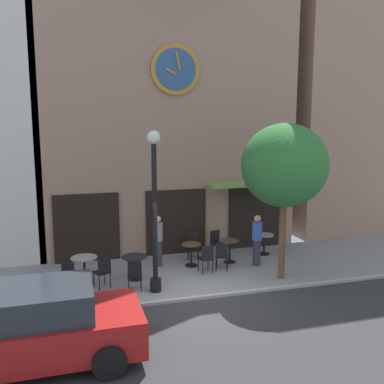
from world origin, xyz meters
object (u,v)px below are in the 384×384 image
(cafe_chair_by_entrance, at_px, (70,275))
(cafe_chair_right_end, at_px, (206,257))
(cafe_table_leftmost, at_px, (84,264))
(cafe_chair_curbside, at_px, (193,243))
(cafe_table_center_right, at_px, (230,248))
(cafe_chair_near_lamp, at_px, (222,254))
(cafe_chair_facing_wall, at_px, (135,272))
(cafe_chair_near_tree, at_px, (217,241))
(cafe_table_near_curb, at_px, (135,262))
(parked_car_red, at_px, (29,327))
(cafe_table_near_door, at_px, (264,241))
(street_lamp, at_px, (155,212))
(pedestrian_blue, at_px, (257,239))
(pedestrian_grey, at_px, (158,240))
(street_tree, at_px, (285,166))
(cafe_table_center, at_px, (191,251))
(cafe_chair_outer, at_px, (103,270))

(cafe_chair_by_entrance, xyz_separation_m, cafe_chair_right_end, (4.06, 0.47, 0.00))
(cafe_table_leftmost, height_order, cafe_chair_curbside, cafe_chair_curbside)
(cafe_table_center_right, height_order, cafe_chair_near_lamp, cafe_chair_near_lamp)
(cafe_chair_facing_wall, bearing_deg, cafe_table_center_right, 24.40)
(cafe_chair_near_tree, height_order, cafe_chair_facing_wall, same)
(cafe_table_near_curb, height_order, cafe_chair_near_lamp, cafe_chair_near_lamp)
(cafe_table_leftmost, relative_size, cafe_chair_by_entrance, 0.85)
(cafe_table_leftmost, height_order, parked_car_red, parked_car_red)
(cafe_table_near_curb, height_order, cafe_table_center_right, cafe_table_center_right)
(cafe_chair_right_end, bearing_deg, cafe_table_near_door, 26.25)
(cafe_table_near_door, bearing_deg, street_lamp, -152.87)
(cafe_chair_near_lamp, xyz_separation_m, cafe_chair_right_end, (-0.54, -0.09, 0.00))
(pedestrian_blue, xyz_separation_m, pedestrian_grey, (-3.13, 0.81, 0.00))
(street_tree, distance_m, cafe_chair_near_lamp, 3.42)
(cafe_table_center, xyz_separation_m, pedestrian_blue, (2.09, -0.49, 0.36))
(cafe_table_leftmost, distance_m, cafe_table_center, 3.44)
(cafe_table_near_curb, xyz_separation_m, cafe_chair_by_entrance, (-1.85, -0.54, -0.00))
(street_tree, height_order, pedestrian_blue, street_tree)
(pedestrian_blue, bearing_deg, cafe_table_center, 166.78)
(cafe_chair_near_tree, distance_m, cafe_chair_right_end, 1.79)
(cafe_table_near_curb, height_order, cafe_chair_right_end, cafe_chair_right_end)
(cafe_table_near_door, xyz_separation_m, cafe_chair_near_tree, (-1.68, 0.30, 0.03))
(cafe_table_leftmost, bearing_deg, cafe_chair_by_entrance, -117.92)
(cafe_chair_near_lamp, distance_m, cafe_chair_curbside, 1.53)
(cafe_chair_near_tree, bearing_deg, pedestrian_blue, -53.21)
(street_tree, distance_m, cafe_table_leftmost, 6.49)
(cafe_chair_near_lamp, bearing_deg, cafe_table_center_right, 52.34)
(cafe_chair_facing_wall, relative_size, cafe_chair_by_entrance, 1.00)
(cafe_chair_near_lamp, bearing_deg, cafe_table_center, 138.95)
(cafe_chair_near_tree, relative_size, cafe_chair_facing_wall, 1.00)
(street_lamp, relative_size, parked_car_red, 1.03)
(cafe_chair_facing_wall, xyz_separation_m, cafe_chair_by_entrance, (-1.72, 0.30, 0.00))
(street_lamp, bearing_deg, cafe_table_center_right, 31.37)
(street_tree, xyz_separation_m, cafe_chair_near_lamp, (-1.49, 1.11, -2.86))
(cafe_table_center_right, bearing_deg, cafe_chair_near_tree, 103.57)
(cafe_table_leftmost, xyz_separation_m, pedestrian_blue, (5.49, 0.01, 0.31))
(cafe_chair_near_lamp, distance_m, cafe_chair_facing_wall, 3.00)
(cafe_chair_near_tree, bearing_deg, cafe_table_leftmost, -164.29)
(cafe_table_leftmost, relative_size, cafe_chair_outer, 0.85)
(cafe_chair_near_tree, bearing_deg, cafe_chair_outer, -154.70)
(cafe_table_leftmost, xyz_separation_m, cafe_chair_right_end, (3.66, -0.28, -0.03))
(street_lamp, relative_size, cafe_table_center_right, 5.74)
(street_lamp, height_order, cafe_table_center_right, street_lamp)
(street_lamp, xyz_separation_m, parked_car_red, (-3.04, -2.91, -1.49))
(street_lamp, bearing_deg, cafe_table_near_curb, 112.28)
(cafe_table_center_right, height_order, pedestrian_grey, pedestrian_grey)
(cafe_chair_facing_wall, bearing_deg, cafe_table_center, 36.77)
(cafe_chair_curbside, distance_m, cafe_chair_right_end, 1.53)
(cafe_chair_near_tree, bearing_deg, cafe_chair_near_lamp, -103.04)
(cafe_chair_near_tree, bearing_deg, cafe_table_center, -145.70)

